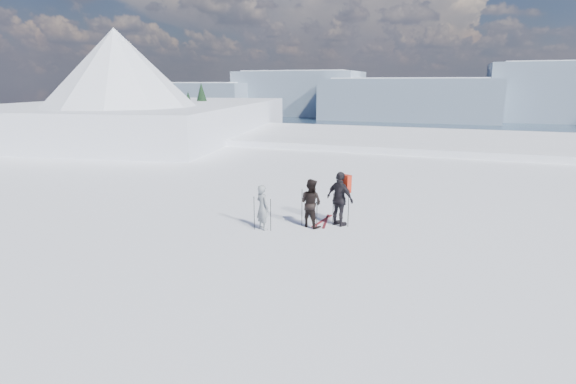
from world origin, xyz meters
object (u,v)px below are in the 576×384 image
(skier_grey, at_px, (263,207))
(skier_dark, at_px, (311,203))
(skier_pack, at_px, (340,199))
(skis_loose, at_px, (324,221))

(skier_grey, distance_m, skier_dark, 1.73)
(skier_pack, relative_size, skis_loose, 1.17)
(skier_dark, xyz_separation_m, skier_pack, (0.94, 0.47, 0.12))
(skier_grey, distance_m, skis_loose, 2.54)
(skier_grey, bearing_deg, skis_loose, -106.16)
(skier_dark, relative_size, skis_loose, 1.03)
(skier_dark, bearing_deg, skier_pack, -133.89)
(skier_grey, relative_size, skier_dark, 0.92)
(skier_pack, bearing_deg, skier_dark, 53.76)
(skier_grey, xyz_separation_m, skier_pack, (2.43, 1.35, 0.19))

